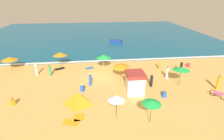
{
  "coord_description": "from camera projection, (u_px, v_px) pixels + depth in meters",
  "views": [
    {
      "loc": [
        -0.98,
        -21.87,
        10.34
      ],
      "look_at": [
        1.61,
        0.58,
        0.8
      ],
      "focal_mm": 28.97,
      "sensor_mm": 36.0,
      "label": 1
    }
  ],
  "objects": [
    {
      "name": "wave_breaker_foam",
      "position": [
        98.0,
        61.0,
        29.86
      ],
      "size": [
        57.0,
        0.7,
        0.01
      ],
      "primitive_type": "cube",
      "color": "white",
      "rests_on": "ocean_water"
    },
    {
      "name": "beachgoer_2",
      "position": [
        90.0,
        80.0,
        21.85
      ],
      "size": [
        0.43,
        0.43,
        1.63
      ],
      "color": "blue",
      "rests_on": "ground_plane"
    },
    {
      "name": "ocean_water",
      "position": [
        95.0,
        34.0,
        49.74
      ],
      "size": [
        60.0,
        44.0,
        0.1
      ],
      "primitive_type": "cube",
      "color": "#0F567A",
      "rests_on": "ground_plane"
    },
    {
      "name": "ground_plane",
      "position": [
        101.0,
        78.0,
        24.14
      ],
      "size": [
        60.0,
        60.0,
        0.0
      ],
      "primitive_type": "plane",
      "color": "#E0A856"
    },
    {
      "name": "beachgoer_7",
      "position": [
        50.0,
        70.0,
        24.44
      ],
      "size": [
        0.37,
        0.37,
        1.74
      ],
      "color": "green",
      "rests_on": "ground_plane"
    },
    {
      "name": "lifeguard_cabana",
      "position": [
        135.0,
        82.0,
        20.1
      ],
      "size": [
        2.01,
        2.25,
        2.43
      ],
      "color": "white",
      "rests_on": "ground_plane"
    },
    {
      "name": "beachgoer_1",
      "position": [
        160.0,
        64.0,
        26.45
      ],
      "size": [
        0.36,
        0.36,
        1.67
      ],
      "color": "orange",
      "rests_on": "ground_plane"
    },
    {
      "name": "beachgoer_0",
      "position": [
        181.0,
        67.0,
        25.6
      ],
      "size": [
        0.44,
        0.44,
        1.72
      ],
      "color": "black",
      "rests_on": "ground_plane"
    },
    {
      "name": "beach_tent",
      "position": [
        78.0,
        99.0,
        17.98
      ],
      "size": [
        2.66,
        2.21,
        1.41
      ],
      "color": "orange",
      "rests_on": "ground_plane"
    },
    {
      "name": "parked_bicycle",
      "position": [
        218.0,
        95.0,
        19.37
      ],
      "size": [
        1.08,
        1.54,
        0.76
      ],
      "color": "black",
      "rests_on": "ground_plane"
    },
    {
      "name": "beach_towel_2",
      "position": [
        79.0,
        117.0,
        16.42
      ],
      "size": [
        1.07,
        1.22,
        0.01
      ],
      "color": "orange",
      "rests_on": "ground_plane"
    },
    {
      "name": "beachgoer_10",
      "position": [
        36.0,
        69.0,
        24.63
      ],
      "size": [
        0.3,
        0.3,
        1.88
      ],
      "color": "white",
      "rests_on": "ground_plane"
    },
    {
      "name": "beachgoer_8",
      "position": [
        188.0,
        65.0,
        27.48
      ],
      "size": [
        0.45,
        0.45,
        0.91
      ],
      "color": "red",
      "rests_on": "ground_plane"
    },
    {
      "name": "small_boat_0",
      "position": [
        116.0,
        41.0,
        41.1
      ],
      "size": [
        2.96,
        2.17,
        0.63
      ],
      "color": "navy",
      "rests_on": "ocean_water"
    },
    {
      "name": "beachgoer_9",
      "position": [
        167.0,
        73.0,
        23.64
      ],
      "size": [
        0.43,
        0.43,
        1.74
      ],
      "color": "white",
      "rests_on": "ground_plane"
    },
    {
      "name": "beach_umbrella_0",
      "position": [
        103.0,
        56.0,
        26.01
      ],
      "size": [
        2.75,
        2.77,
        2.35
      ],
      "color": "silver",
      "rests_on": "ground_plane"
    },
    {
      "name": "beach_towel_3",
      "position": [
        71.0,
        122.0,
        15.76
      ],
      "size": [
        1.65,
        1.33,
        0.01
      ],
      "color": "orange",
      "rests_on": "ground_plane"
    },
    {
      "name": "beach_umbrella_3",
      "position": [
        121.0,
        66.0,
        23.6
      ],
      "size": [
        2.91,
        2.92,
        2.0
      ],
      "color": "#4C3823",
      "rests_on": "ground_plane"
    },
    {
      "name": "beach_towel_1",
      "position": [
        90.0,
        68.0,
        27.27
      ],
      "size": [
        1.39,
        1.18,
        0.01
      ],
      "color": "blue",
      "rests_on": "ground_plane"
    },
    {
      "name": "beach_umbrella_4",
      "position": [
        152.0,
        102.0,
        15.02
      ],
      "size": [
        2.12,
        2.13,
        2.22
      ],
      "color": "#4C3823",
      "rests_on": "ground_plane"
    },
    {
      "name": "beachgoer_3",
      "position": [
        164.0,
        94.0,
        19.52
      ],
      "size": [
        0.41,
        0.41,
        0.83
      ],
      "color": "blue",
      "rests_on": "ground_plane"
    },
    {
      "name": "beachgoer_11",
      "position": [
        151.0,
        80.0,
        21.57
      ],
      "size": [
        0.43,
        0.43,
        1.66
      ],
      "color": "black",
      "rests_on": "ground_plane"
    },
    {
      "name": "beach_umbrella_1",
      "position": [
        9.0,
        59.0,
        26.06
      ],
      "size": [
        2.24,
        2.23,
        1.94
      ],
      "color": "#4C3823",
      "rests_on": "ground_plane"
    },
    {
      "name": "beachgoer_5",
      "position": [
        12.0,
        102.0,
        18.05
      ],
      "size": [
        0.51,
        0.51,
        0.89
      ],
      "color": "orange",
      "rests_on": "ground_plane"
    },
    {
      "name": "beach_umbrella_5",
      "position": [
        181.0,
        69.0,
        21.52
      ],
      "size": [
        2.87,
        2.88,
        2.36
      ],
      "color": "#4C3823",
      "rests_on": "ground_plane"
    },
    {
      "name": "beachgoer_6",
      "position": [
        219.0,
        83.0,
        20.86
      ],
      "size": [
        0.53,
        0.53,
        1.87
      ],
      "color": "orange",
      "rests_on": "ground_plane"
    },
    {
      "name": "beachgoer_4",
      "position": [
        82.0,
        88.0,
        20.66
      ],
      "size": [
        0.5,
        0.5,
        0.95
      ],
      "color": "blue",
      "rests_on": "ground_plane"
    },
    {
      "name": "beach_umbrella_2",
      "position": [
        60.0,
        54.0,
        27.17
      ],
      "size": [
        2.29,
        2.32,
        2.31
      ],
      "color": "#4C3823",
      "rests_on": "ground_plane"
    },
    {
      "name": "beach_umbrella_6",
      "position": [
        117.0,
        98.0,
        15.56
      ],
      "size": [
        2.02,
        2.01,
        2.34
      ],
      "color": "#4C3823",
      "rests_on": "ground_plane"
    },
    {
      "name": "beach_towel_0",
      "position": [
        60.0,
        69.0,
        27.04
      ],
      "size": [
        1.69,
        1.5,
        0.01
      ],
      "color": "black",
      "rests_on": "ground_plane"
    }
  ]
}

